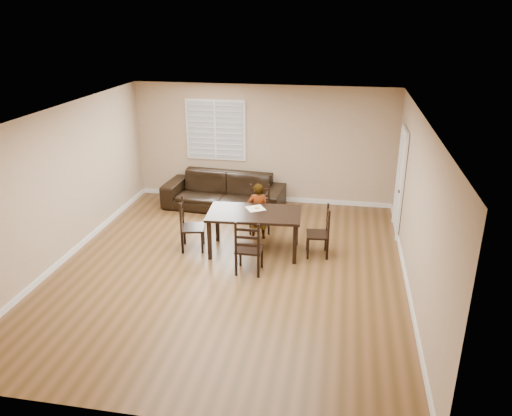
# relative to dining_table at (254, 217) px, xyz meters

# --- Properties ---
(ground) EXTENTS (7.00, 7.00, 0.00)m
(ground) POSITION_rel_dining_table_xyz_m (-0.30, -0.74, -0.70)
(ground) COLOR brown
(ground) RESTS_ON ground
(room) EXTENTS (6.04, 7.04, 2.72)m
(room) POSITION_rel_dining_table_xyz_m (-0.27, -0.57, 1.10)
(room) COLOR tan
(room) RESTS_ON ground
(dining_table) EXTENTS (1.75, 1.06, 0.79)m
(dining_table) POSITION_rel_dining_table_xyz_m (0.00, 0.00, 0.00)
(dining_table) COLOR black
(dining_table) RESTS_ON ground
(chair_near) EXTENTS (0.49, 0.46, 0.95)m
(chair_near) POSITION_rel_dining_table_xyz_m (-0.08, 1.06, -0.27)
(chair_near) COLOR black
(chair_near) RESTS_ON ground
(chair_far) EXTENTS (0.44, 0.41, 0.98)m
(chair_far) POSITION_rel_dining_table_xyz_m (0.05, -0.89, -0.26)
(chair_far) COLOR black
(chair_far) RESTS_ON ground
(chair_left) EXTENTS (0.51, 0.53, 1.00)m
(chair_left) POSITION_rel_dining_table_xyz_m (-1.27, -0.11, -0.25)
(chair_left) COLOR black
(chair_left) RESTS_ON ground
(chair_right) EXTENTS (0.44, 0.47, 0.95)m
(chair_right) POSITION_rel_dining_table_xyz_m (1.27, 0.09, -0.27)
(chair_right) COLOR black
(chair_right) RESTS_ON ground
(child) EXTENTS (0.47, 0.36, 1.14)m
(child) POSITION_rel_dining_table_xyz_m (-0.04, 0.61, -0.13)
(child) COLOR gray
(child) RESTS_ON ground
(napkin) EXTENTS (0.42, 0.42, 0.00)m
(napkin) POSITION_rel_dining_table_xyz_m (-0.01, 0.19, 0.09)
(napkin) COLOR beige
(napkin) RESTS_ON dining_table
(donut) EXTENTS (0.10, 0.10, 0.03)m
(donut) POSITION_rel_dining_table_xyz_m (0.01, 0.19, 0.11)
(donut) COLOR #C08E45
(donut) RESTS_ON napkin
(sofa) EXTENTS (2.76, 1.25, 0.78)m
(sofa) POSITION_rel_dining_table_xyz_m (-1.08, 2.07, -0.31)
(sofa) COLOR black
(sofa) RESTS_ON ground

